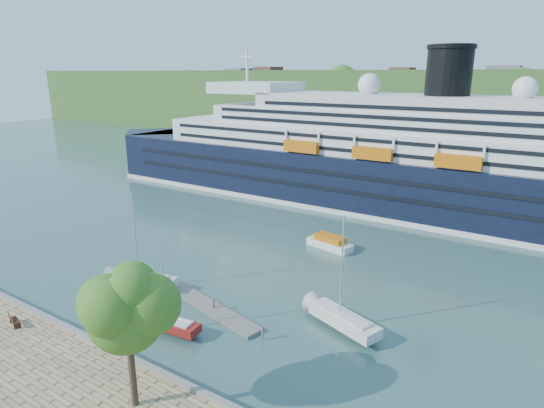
{
  "coord_description": "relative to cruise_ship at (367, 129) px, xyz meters",
  "views": [
    {
      "loc": [
        29.02,
        -20.53,
        23.19
      ],
      "look_at": [
        -3.69,
        30.0,
        5.72
      ],
      "focal_mm": 30.0,
      "sensor_mm": 36.0,
      "label": 1
    }
  ],
  "objects": [
    {
      "name": "floating_pontoon",
      "position": [
        0.48,
        -44.55,
        -13.51
      ],
      "size": [
        16.4,
        5.61,
        0.36
      ],
      "primitive_type": null,
      "rotation": [
        0.0,
        0.0,
        -0.23
      ],
      "color": "gray",
      "rests_on": "ground"
    },
    {
      "name": "promenade_tree",
      "position": [
        7.2,
        -59.2,
        -6.99
      ],
      "size": [
        6.89,
        6.89,
        11.42
      ],
      "primitive_type": null,
      "color": "#30641A",
      "rests_on": "promenade"
    },
    {
      "name": "sailboat_white_far",
      "position": [
        14.8,
        -41.16,
        -8.38
      ],
      "size": [
        8.52,
        4.92,
        10.63
      ],
      "primitive_type": null,
      "rotation": [
        0.0,
        0.0,
        -0.34
      ],
      "color": "silver",
      "rests_on": "ground"
    },
    {
      "name": "sailboat_white_near",
      "position": [
        -7.28,
        -45.48,
        -8.36
      ],
      "size": [
        8.57,
        4.17,
        10.67
      ],
      "primitive_type": null,
      "rotation": [
        0.0,
        0.0,
        0.24
      ],
      "color": "silver",
      "rests_on": "ground"
    },
    {
      "name": "tender_launch",
      "position": [
        4.59,
        -23.13,
        -12.79
      ],
      "size": [
        6.87,
        3.48,
        1.81
      ],
      "primitive_type": null,
      "rotation": [
        0.0,
        0.0,
        -0.2
      ],
      "color": "#CD670C",
      "rests_on": "ground"
    },
    {
      "name": "ground",
      "position": [
        0.53,
        -55.7,
        -13.7
      ],
      "size": [
        400.0,
        400.0,
        0.0
      ],
      "primitive_type": "plane",
      "color": "#325951",
      "rests_on": "ground"
    },
    {
      "name": "far_hillside",
      "position": [
        0.53,
        89.3,
        -1.7
      ],
      "size": [
        400.0,
        50.0,
        24.0
      ],
      "primitive_type": "cube",
      "color": "#375A24",
      "rests_on": "ground"
    },
    {
      "name": "quay_coping",
      "position": [
        0.53,
        -55.9,
        -12.55
      ],
      "size": [
        220.0,
        0.5,
        0.3
      ],
      "primitive_type": "cube",
      "color": "slate",
      "rests_on": "promenade"
    },
    {
      "name": "park_bench",
      "position": [
        -10.08,
        -58.14,
        -12.13
      ],
      "size": [
        1.88,
        1.16,
        1.13
      ],
      "primitive_type": null,
      "rotation": [
        0.0,
        0.0,
        -0.27
      ],
      "color": "#4D2616",
      "rests_on": "promenade"
    },
    {
      "name": "sailboat_red",
      "position": [
        1.46,
        -50.19,
        -9.48
      ],
      "size": [
        6.7,
        2.59,
        8.44
      ],
      "primitive_type": null,
      "rotation": [
        0.0,
        0.0,
        0.12
      ],
      "color": "maroon",
      "rests_on": "ground"
    },
    {
      "name": "cruise_ship",
      "position": [
        0.0,
        0.0,
        0.0
      ],
      "size": [
        121.99,
        17.89,
        27.39
      ],
      "primitive_type": null,
      "rotation": [
        0.0,
        0.0,
        0.0
      ],
      "color": "black",
      "rests_on": "ground"
    }
  ]
}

